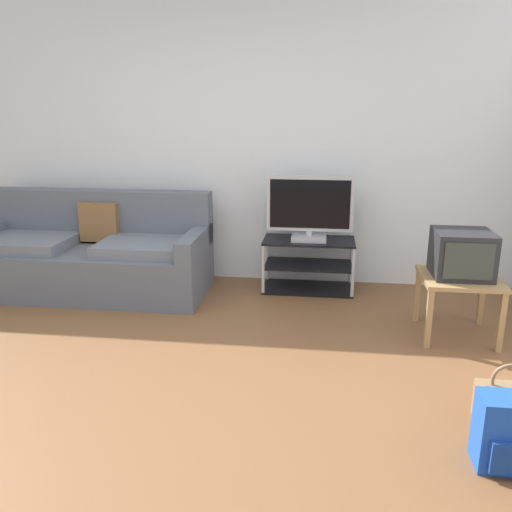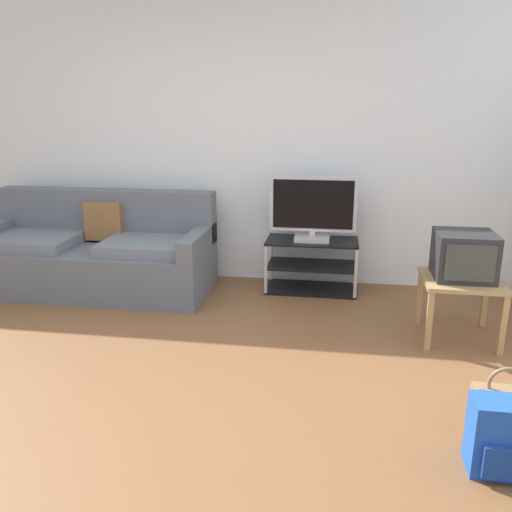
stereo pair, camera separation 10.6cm
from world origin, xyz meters
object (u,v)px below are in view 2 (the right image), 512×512
at_px(couch, 96,255).
at_px(side_table, 461,287).
at_px(tv_stand, 311,265).
at_px(flat_tv, 313,209).
at_px(handbag, 504,406).
at_px(backpack, 506,438).
at_px(crt_tv, 464,255).

relative_size(couch, side_table, 3.90).
height_order(couch, tv_stand, couch).
relative_size(flat_tv, handbag, 2.24).
distance_m(couch, tv_stand, 1.99).
bearing_deg(couch, flat_tv, 7.16).
bearing_deg(side_table, flat_tv, 142.12).
distance_m(side_table, backpack, 1.53).
bearing_deg(couch, crt_tv, -11.12).
relative_size(couch, backpack, 5.87).
xyz_separation_m(flat_tv, handbag, (1.14, -1.99, -0.65)).
bearing_deg(side_table, couch, 168.59).
bearing_deg(crt_tv, backpack, -93.30).
bearing_deg(crt_tv, couch, 168.88).
xyz_separation_m(tv_stand, side_table, (1.12, -0.89, 0.15)).
bearing_deg(couch, backpack, -35.40).
height_order(side_table, crt_tv, crt_tv).
distance_m(couch, flat_tv, 2.04).
xyz_separation_m(couch, handbag, (3.11, -1.75, -0.21)).
bearing_deg(handbag, backpack, -105.02).
xyz_separation_m(side_table, handbag, (0.02, -1.12, -0.27)).
relative_size(tv_stand, side_table, 1.52).
distance_m(tv_stand, backpack, 2.62).
bearing_deg(handbag, tv_stand, 119.41).
bearing_deg(tv_stand, side_table, -38.59).
relative_size(couch, flat_tv, 2.75).
bearing_deg(crt_tv, tv_stand, 141.92).
distance_m(tv_stand, flat_tv, 0.53).
height_order(couch, crt_tv, couch).
bearing_deg(side_table, handbag, -89.17).
xyz_separation_m(flat_tv, side_table, (1.12, -0.87, -0.37)).
xyz_separation_m(couch, tv_stand, (1.97, 0.27, -0.09)).
distance_m(couch, handbag, 3.57).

